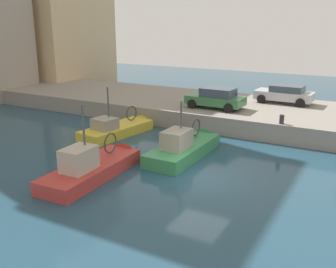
{
  "coord_description": "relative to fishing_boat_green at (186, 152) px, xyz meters",
  "views": [
    {
      "loc": [
        -15.57,
        -6.9,
        7.15
      ],
      "look_at": [
        2.14,
        2.9,
        1.2
      ],
      "focal_mm": 41.34,
      "sensor_mm": 36.0,
      "label": 1
    }
  ],
  "objects": [
    {
      "name": "water_surface",
      "position": [
        -2.7,
        -2.04,
        -0.14
      ],
      "size": [
        80.0,
        80.0,
        0.0
      ],
      "primitive_type": "plane",
      "color": "navy",
      "rests_on": "ground"
    },
    {
      "name": "quay_wall",
      "position": [
        8.8,
        -2.04,
        0.46
      ],
      "size": [
        9.0,
        56.0,
        1.2
      ],
      "primitive_type": "cube",
      "color": "gray",
      "rests_on": "ground"
    },
    {
      "name": "fishing_boat_green",
      "position": [
        0.0,
        0.0,
        0.0
      ],
      "size": [
        6.36,
        2.3,
        4.02
      ],
      "color": "#388951",
      "rests_on": "ground"
    },
    {
      "name": "fishing_boat_red",
      "position": [
        -4.73,
        2.51,
        0.01
      ],
      "size": [
        6.64,
        2.24,
        4.45
      ],
      "color": "#BC3833",
      "rests_on": "ground"
    },
    {
      "name": "fishing_boat_yellow",
      "position": [
        1.56,
        5.58,
        -0.03
      ],
      "size": [
        6.22,
        2.72,
        4.06
      ],
      "color": "gold",
      "rests_on": "ground"
    },
    {
      "name": "parked_car_silver",
      "position": [
        10.9,
        -2.77,
        1.77
      ],
      "size": [
        2.14,
        4.22,
        1.36
      ],
      "color": "#B7B7BC",
      "rests_on": "quay_wall"
    },
    {
      "name": "parked_car_green",
      "position": [
        6.79,
        1.05,
        1.8
      ],
      "size": [
        2.13,
        4.05,
        1.45
      ],
      "color": "#387547",
      "rests_on": "quay_wall"
    },
    {
      "name": "mooring_bollard_mid",
      "position": [
        4.65,
        -4.04,
        1.34
      ],
      "size": [
        0.28,
        0.28,
        0.55
      ],
      "primitive_type": "cylinder",
      "color": "#2D2D33",
      "rests_on": "quay_wall"
    },
    {
      "name": "waterfront_building_west",
      "position": [
        14.62,
        22.66,
        8.98
      ],
      "size": [
        10.39,
        7.53,
        18.2
      ],
      "color": "#D1B284",
      "rests_on": "ground"
    }
  ]
}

